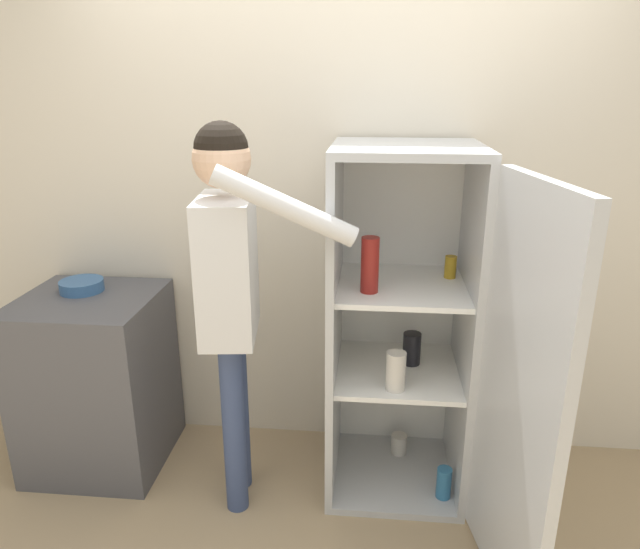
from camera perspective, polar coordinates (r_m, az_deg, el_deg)
name	(u,v)px	position (r m, az deg, el deg)	size (l,w,h in m)	color
wall_back	(338,212)	(2.89, 1.79, 6.27)	(7.00, 0.06, 2.55)	beige
refrigerator	(420,336)	(2.60, 10.01, -6.09)	(0.79, 1.26, 1.65)	#B7BABC
person	(230,270)	(2.43, -9.00, 0.41)	(0.69, 0.52, 1.76)	#384770
counter	(98,381)	(3.16, -21.36, -9.85)	(0.65, 0.62, 0.91)	#4C4C51
bowl	(82,286)	(3.07, -22.72, -1.04)	(0.21, 0.21, 0.06)	#335B8E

